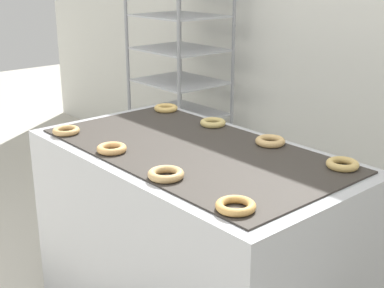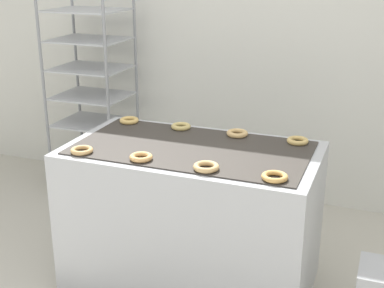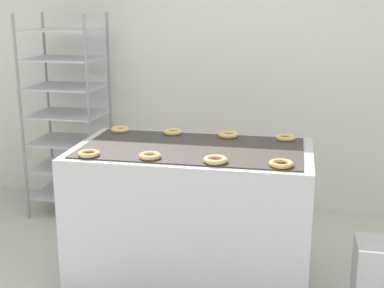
# 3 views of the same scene
# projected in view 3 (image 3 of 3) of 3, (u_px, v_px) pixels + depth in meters

# --- Properties ---
(wall_back) EXTENTS (8.00, 0.05, 2.80)m
(wall_back) POSITION_uv_depth(u_px,v_px,m) (225.00, 49.00, 4.61)
(wall_back) COLOR silver
(wall_back) RESTS_ON ground_plane
(fryer_machine) EXTENTS (1.50, 0.84, 0.91)m
(fryer_machine) POSITION_uv_depth(u_px,v_px,m) (192.00, 215.00, 3.48)
(fryer_machine) COLOR #B7BABF
(fryer_machine) RESTS_ON ground_plane
(baking_rack_cart) EXTENTS (0.61, 0.52, 1.71)m
(baking_rack_cart) POSITION_uv_depth(u_px,v_px,m) (68.00, 114.00, 4.55)
(baking_rack_cart) COLOR gray
(baking_rack_cart) RESTS_ON ground_plane
(glaze_bin) EXTENTS (0.35, 0.28, 0.45)m
(glaze_bin) POSITION_uv_depth(u_px,v_px,m) (384.00, 278.00, 3.15)
(glaze_bin) COLOR #B7BABF
(glaze_bin) RESTS_ON ground_plane
(donut_near_left) EXTENTS (0.13, 0.13, 0.03)m
(donut_near_left) POSITION_uv_depth(u_px,v_px,m) (89.00, 154.00, 3.16)
(donut_near_left) COLOR tan
(donut_near_left) RESTS_ON fryer_machine
(donut_near_midleft) EXTENTS (0.13, 0.13, 0.03)m
(donut_near_midleft) POSITION_uv_depth(u_px,v_px,m) (150.00, 156.00, 3.11)
(donut_near_midleft) COLOR #EBAE66
(donut_near_midleft) RESTS_ON fryer_machine
(donut_near_midright) EXTENTS (0.14, 0.14, 0.03)m
(donut_near_midright) POSITION_uv_depth(u_px,v_px,m) (215.00, 160.00, 3.03)
(donut_near_midright) COLOR tan
(donut_near_midright) RESTS_ON fryer_machine
(donut_near_right) EXTENTS (0.14, 0.14, 0.03)m
(donut_near_right) POSITION_uv_depth(u_px,v_px,m) (281.00, 164.00, 2.96)
(donut_near_right) COLOR #E8AD5A
(donut_near_right) RESTS_ON fryer_machine
(donut_far_left) EXTENTS (0.13, 0.13, 0.03)m
(donut_far_left) POSITION_uv_depth(u_px,v_px,m) (120.00, 129.00, 3.76)
(donut_far_left) COLOR #E7BB65
(donut_far_left) RESTS_ON fryer_machine
(donut_far_midleft) EXTENTS (0.13, 0.13, 0.03)m
(donut_far_midleft) POSITION_uv_depth(u_px,v_px,m) (173.00, 132.00, 3.69)
(donut_far_midleft) COLOR #D4BA6B
(donut_far_midleft) RESTS_ON fryer_machine
(donut_far_midright) EXTENTS (0.13, 0.13, 0.03)m
(donut_far_midright) POSITION_uv_depth(u_px,v_px,m) (228.00, 135.00, 3.60)
(donut_far_midright) COLOR #E0B46F
(donut_far_midright) RESTS_ON fryer_machine
(donut_far_right) EXTENTS (0.13, 0.13, 0.03)m
(donut_far_right) POSITION_uv_depth(u_px,v_px,m) (286.00, 138.00, 3.53)
(donut_far_right) COLOR #DBB566
(donut_far_right) RESTS_ON fryer_machine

